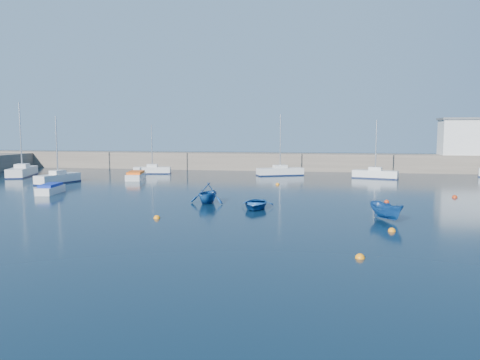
% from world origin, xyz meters
% --- Properties ---
extents(ground, '(220.00, 220.00, 0.00)m').
position_xyz_m(ground, '(0.00, 0.00, 0.00)').
color(ground, black).
rests_on(ground, ground).
extents(back_wall, '(96.00, 4.50, 2.60)m').
position_xyz_m(back_wall, '(0.00, 46.00, 1.30)').
color(back_wall, '#6E6254').
rests_on(back_wall, ground).
extents(harbor_office, '(10.00, 4.00, 5.00)m').
position_xyz_m(harbor_office, '(30.00, 46.00, 5.10)').
color(harbor_office, silver).
rests_on(harbor_office, back_wall).
extents(sailboat_3, '(2.76, 5.97, 7.69)m').
position_xyz_m(sailboat_3, '(-21.61, 22.81, 0.59)').
color(sailboat_3, silver).
rests_on(sailboat_3, ground).
extents(sailboat_4, '(4.49, 7.73, 9.77)m').
position_xyz_m(sailboat_4, '(-31.00, 29.57, 0.66)').
color(sailboat_4, silver).
rests_on(sailboat_4, ground).
extents(sailboat_5, '(5.29, 2.42, 6.84)m').
position_xyz_m(sailboat_5, '(-15.36, 36.36, 0.54)').
color(sailboat_5, silver).
rests_on(sailboat_5, ground).
extents(sailboat_6, '(6.44, 4.24, 8.24)m').
position_xyz_m(sailboat_6, '(2.65, 37.14, 0.57)').
color(sailboat_6, silver).
rests_on(sailboat_6, ground).
extents(sailboat_7, '(5.76, 2.99, 7.41)m').
position_xyz_m(sailboat_7, '(14.95, 35.18, 0.58)').
color(sailboat_7, silver).
rests_on(sailboat_7, ground).
extents(motorboat_1, '(2.00, 4.09, 0.96)m').
position_xyz_m(motorboat_1, '(-17.26, 14.49, 0.45)').
color(motorboat_1, silver).
rests_on(motorboat_1, ground).
extents(motorboat_2, '(2.78, 5.20, 1.02)m').
position_xyz_m(motorboat_2, '(-14.50, 28.54, 0.48)').
color(motorboat_2, silver).
rests_on(motorboat_2, ground).
extents(dinghy_center, '(2.61, 3.65, 0.75)m').
position_xyz_m(dinghy_center, '(3.48, 9.31, 0.38)').
color(dinghy_center, navy).
rests_on(dinghy_center, ground).
extents(dinghy_left, '(3.14, 3.54, 1.72)m').
position_xyz_m(dinghy_left, '(-0.85, 11.32, 0.86)').
color(dinghy_left, navy).
rests_on(dinghy_left, ground).
extents(dinghy_right, '(2.57, 3.44, 1.25)m').
position_xyz_m(dinghy_right, '(12.88, 6.21, 0.63)').
color(dinghy_right, navy).
rests_on(dinghy_right, ground).
extents(buoy_0, '(0.46, 0.46, 0.46)m').
position_xyz_m(buoy_0, '(-2.58, 4.06, 0.00)').
color(buoy_0, orange).
rests_on(buoy_0, ground).
extents(buoy_1, '(0.42, 0.42, 0.42)m').
position_xyz_m(buoy_1, '(13.91, 14.65, 0.00)').
color(buoy_1, '#BC310E').
rests_on(buoy_1, ground).
extents(buoy_2, '(0.45, 0.45, 0.45)m').
position_xyz_m(buoy_2, '(12.77, 2.65, 0.00)').
color(buoy_2, orange).
rests_on(buoy_2, ground).
extents(buoy_3, '(0.45, 0.45, 0.45)m').
position_xyz_m(buoy_3, '(3.49, 25.91, 0.00)').
color(buoy_3, orange).
rests_on(buoy_3, ground).
extents(buoy_4, '(0.49, 0.49, 0.49)m').
position_xyz_m(buoy_4, '(20.30, 18.60, 0.00)').
color(buoy_4, '#BC310E').
rests_on(buoy_4, ground).
extents(buoy_5, '(0.46, 0.46, 0.46)m').
position_xyz_m(buoy_5, '(10.48, -3.84, 0.00)').
color(buoy_5, orange).
rests_on(buoy_5, ground).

